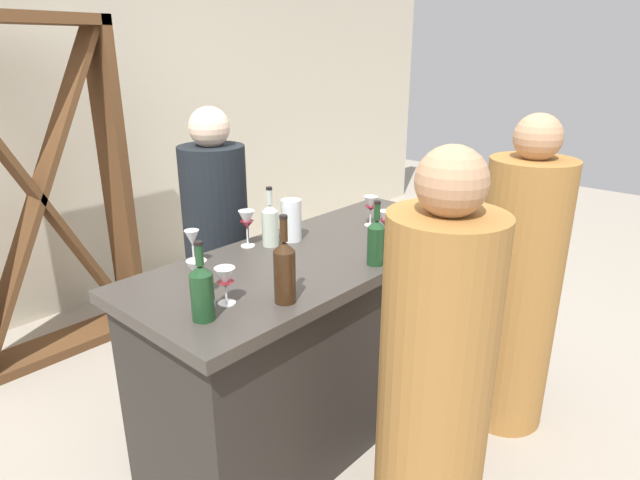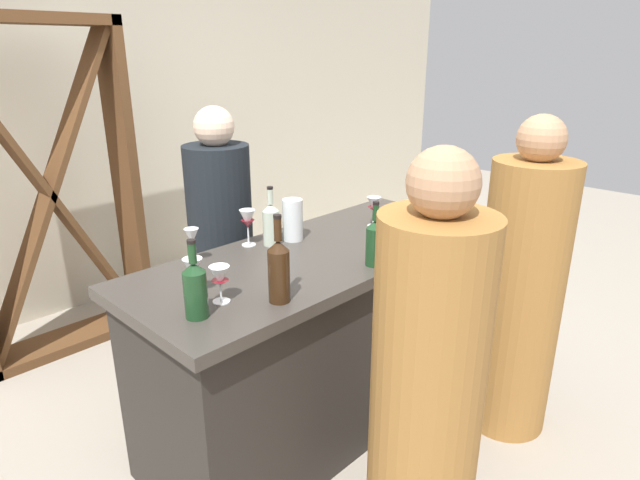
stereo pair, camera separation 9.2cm
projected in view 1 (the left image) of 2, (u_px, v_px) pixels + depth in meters
ground_plane at (320, 418)px, 2.73m from camera, size 12.00×12.00×0.00m
back_wall at (80, 107)px, 3.64m from camera, size 8.00×0.10×2.80m
bar_counter at (320, 338)px, 2.57m from camera, size 1.81×0.73×0.91m
wine_rack at (37, 197)px, 3.04m from camera, size 1.02×0.28×1.96m
wine_bottle_leftmost_olive_green at (202, 291)px, 1.77m from camera, size 0.08×0.08×0.28m
wine_bottle_second_left_amber_brown at (285, 270)px, 1.89m from camera, size 0.08×0.08×0.33m
wine_bottle_center_clear_pale at (270, 224)px, 2.45m from camera, size 0.08×0.08×0.28m
wine_bottle_second_right_olive_green at (376, 241)px, 2.23m from camera, size 0.07×0.07×0.28m
wine_glass_near_left at (385, 220)px, 2.52m from camera, size 0.07×0.07×0.14m
wine_glass_near_center at (225, 279)px, 1.88m from camera, size 0.07×0.07×0.14m
wine_glass_near_right at (197, 271)px, 1.94m from camera, size 0.07×0.07×0.14m
wine_glass_far_left at (371, 205)px, 2.73m from camera, size 0.07×0.07×0.15m
wine_glass_far_center at (192, 240)px, 2.22m from camera, size 0.06×0.06×0.15m
wine_glass_far_right at (247, 222)px, 2.43m from camera, size 0.07×0.07×0.17m
water_pitcher at (291, 220)px, 2.52m from camera, size 0.10×0.10×0.20m
person_left_guest at (517, 291)px, 2.53m from camera, size 0.47×0.47×1.52m
person_center_guest at (435, 383)px, 1.84m from camera, size 0.44×0.44×1.51m
person_server_behind at (218, 257)px, 2.94m from camera, size 0.42×0.42×1.50m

